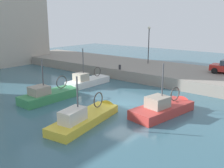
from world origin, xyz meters
TOP-DOWN VIEW (x-y plane):
  - water_surface at (0.00, 0.00)m, footprint 80.00×80.00m
  - quay_wall at (11.50, 0.00)m, footprint 9.00×56.00m
  - fishing_boat_red at (0.63, -3.45)m, footprint 6.37×3.05m
  - fishing_boat_green at (-2.60, 5.98)m, footprint 6.07×2.21m
  - fishing_boat_white at (3.40, 7.05)m, footprint 5.99×2.00m
  - fishing_boat_yellow at (-4.21, -0.00)m, footprint 7.06×2.76m
  - mooring_bollard_north at (7.35, 6.00)m, footprint 0.28×0.28m
  - quay_streetlamp at (13.00, 5.56)m, footprint 0.36×0.36m
  - waterfront_building_central at (6.17, 27.72)m, footprint 9.23×9.18m

SIDE VIEW (x-z plane):
  - water_surface at x=0.00m, z-range 0.00..0.00m
  - fishing_boat_green at x=-2.60m, z-range -2.14..2.37m
  - fishing_boat_red at x=0.63m, z-range -2.28..2.52m
  - fishing_boat_yellow at x=-4.21m, z-range -2.00..2.24m
  - fishing_boat_white at x=3.40m, z-range -2.26..2.51m
  - quay_wall at x=11.50m, z-range 0.00..1.20m
  - mooring_bollard_north at x=7.35m, z-range 1.20..1.75m
  - quay_streetlamp at x=13.00m, z-range 2.04..6.87m
  - waterfront_building_central at x=6.17m, z-range 0.02..12.95m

